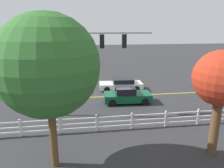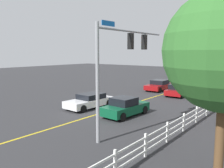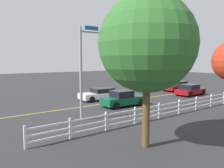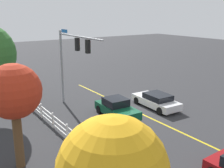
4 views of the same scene
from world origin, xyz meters
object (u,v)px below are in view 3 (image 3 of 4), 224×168
(car_0, at_px, (123,99))
(car_1, at_px, (190,90))
(car_2, at_px, (177,86))
(car_3, at_px, (101,94))
(tree_2, at_px, (147,44))

(car_0, bearing_deg, car_1, 3.64)
(car_2, xyz_separation_m, car_3, (12.75, -0.31, -0.02))
(car_0, height_order, tree_2, tree_2)
(car_2, bearing_deg, tree_2, 31.86)
(car_0, relative_size, car_3, 0.91)
(car_2, height_order, car_3, car_2)
(car_1, bearing_deg, car_2, 55.65)
(car_0, distance_m, car_3, 4.01)
(car_1, height_order, car_2, car_1)
(car_3, bearing_deg, car_0, 89.21)
(car_3, relative_size, tree_2, 0.64)
(car_1, bearing_deg, car_0, 178.62)
(tree_2, bearing_deg, car_1, -152.57)
(car_3, bearing_deg, tree_2, 68.07)
(car_0, distance_m, car_1, 10.71)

